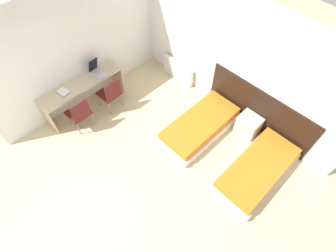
{
  "coord_description": "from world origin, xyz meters",
  "views": [
    {
      "loc": [
        2.24,
        -0.15,
        4.82
      ],
      "look_at": [
        0.0,
        2.04,
        0.55
      ],
      "focal_mm": 28.0,
      "sensor_mm": 36.0,
      "label": 1
    }
  ],
  "objects_px": {
    "nightstand": "(248,125)",
    "chair_near_notebook": "(79,113)",
    "bed_near_window": "(200,126)",
    "laptop": "(97,70)",
    "bed_near_door": "(257,170)",
    "chair_near_laptop": "(110,93)"
  },
  "relations": [
    {
      "from": "bed_near_window",
      "to": "laptop",
      "type": "bearing_deg",
      "value": -159.1
    },
    {
      "from": "bed_near_window",
      "to": "nightstand",
      "type": "relative_size",
      "value": 3.87
    },
    {
      "from": "nightstand",
      "to": "laptop",
      "type": "relative_size",
      "value": 1.24
    },
    {
      "from": "chair_near_laptop",
      "to": "chair_near_notebook",
      "type": "xyz_separation_m",
      "value": [
        0.0,
        -0.83,
        0.0
      ]
    },
    {
      "from": "chair_near_notebook",
      "to": "bed_near_door",
      "type": "bearing_deg",
      "value": 25.87
    },
    {
      "from": "bed_near_window",
      "to": "chair_near_laptop",
      "type": "xyz_separation_m",
      "value": [
        -1.91,
        -0.95,
        0.31
      ]
    },
    {
      "from": "chair_near_notebook",
      "to": "laptop",
      "type": "relative_size",
      "value": 2.31
    },
    {
      "from": "laptop",
      "to": "bed_near_window",
      "type": "bearing_deg",
      "value": 15.38
    },
    {
      "from": "chair_near_laptop",
      "to": "bed_near_door",
      "type": "bearing_deg",
      "value": 13.05
    },
    {
      "from": "bed_near_window",
      "to": "bed_near_door",
      "type": "height_order",
      "value": "same"
    },
    {
      "from": "bed_near_door",
      "to": "laptop",
      "type": "relative_size",
      "value": 4.81
    },
    {
      "from": "laptop",
      "to": "chair_near_notebook",
      "type": "bearing_deg",
      "value": -67.26
    },
    {
      "from": "bed_near_window",
      "to": "laptop",
      "type": "relative_size",
      "value": 4.81
    },
    {
      "from": "bed_near_window",
      "to": "chair_near_laptop",
      "type": "distance_m",
      "value": 2.15
    },
    {
      "from": "chair_near_notebook",
      "to": "nightstand",
      "type": "bearing_deg",
      "value": 41.75
    },
    {
      "from": "nightstand",
      "to": "bed_near_door",
      "type": "bearing_deg",
      "value": -44.48
    },
    {
      "from": "nightstand",
      "to": "chair_near_notebook",
      "type": "bearing_deg",
      "value": -136.64
    },
    {
      "from": "bed_near_door",
      "to": "laptop",
      "type": "distance_m",
      "value": 4.03
    },
    {
      "from": "bed_near_window",
      "to": "laptop",
      "type": "distance_m",
      "value": 2.62
    },
    {
      "from": "chair_near_laptop",
      "to": "laptop",
      "type": "xyz_separation_m",
      "value": [
        -0.47,
        0.04,
        0.34
      ]
    },
    {
      "from": "nightstand",
      "to": "chair_near_notebook",
      "type": "distance_m",
      "value": 3.66
    },
    {
      "from": "bed_near_window",
      "to": "nightstand",
      "type": "bearing_deg",
      "value": 44.48
    }
  ]
}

